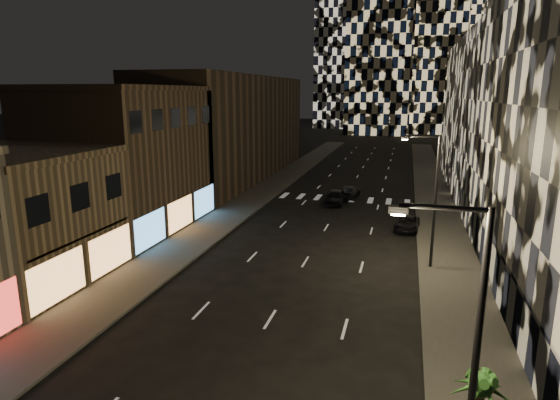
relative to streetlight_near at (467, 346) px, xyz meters
The scene contains 15 objects.
sidewalk_left 44.33m from the streetlight_near, 114.65° to the left, with size 4.00×120.00×0.15m, color #47443F.
sidewalk_right 40.38m from the streetlight_near, 87.64° to the left, with size 4.00×120.00×0.15m, color #47443F.
curb_left 43.50m from the streetlight_near, 112.12° to the left, with size 0.20×120.00×0.15m, color #4C4C47.
curb_right 40.35m from the streetlight_near, 90.65° to the left, with size 0.20×120.00×0.15m, color #4C4C47.
retail_tan 27.67m from the streetlight_near, 156.55° to the left, with size 10.00×10.00×8.00m, color #7F6A4C.
retail_brown 34.58m from the streetlight_near, 137.17° to the left, with size 10.00×15.00×12.00m, color brown.
retail_filler_left 56.09m from the streetlight_near, 116.89° to the left, with size 10.00×40.00×14.00m, color brown.
midrise_base 15.51m from the streetlight_near, 74.78° to the left, with size 0.60×25.00×3.00m, color #383838.
midrise_filler_right 48.56m from the streetlight_near, 76.08° to the left, with size 16.00×40.00×18.00m, color #232326.
streetlight_near is the anchor object (origin of this frame).
streetlight_far 20.00m from the streetlight_near, 90.00° to the left, with size 2.55×0.25×9.00m.
car_dark_midlane 38.44m from the streetlight_near, 103.51° to the left, with size 1.84×4.58×1.56m, color black.
car_dark_oncoming 41.58m from the streetlight_near, 100.96° to the left, with size 1.99×4.90×1.42m, color black.
car_dark_rightlane 29.49m from the streetlight_near, 92.67° to the left, with size 1.95×4.22×1.17m, color black.
palm_tree 2.37m from the streetlight_near, 58.46° to the left, with size 1.97×1.92×3.86m.
Camera 1 is at (6.49, -2.01, 11.87)m, focal length 30.00 mm.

